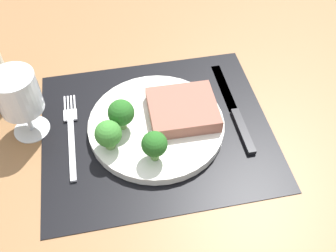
{
  "coord_description": "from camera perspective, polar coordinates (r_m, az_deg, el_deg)",
  "views": [
    {
      "loc": [
        -6.58,
        -43.96,
        53.79
      ],
      "look_at": [
        1.86,
        -1.27,
        1.9
      ],
      "focal_mm": 41.89,
      "sensor_mm": 36.0,
      "label": 1
    }
  ],
  "objects": [
    {
      "name": "ground_plane",
      "position": [
        0.71,
        -1.67,
        -1.21
      ],
      "size": [
        140.0,
        110.0,
        3.0
      ],
      "primitive_type": "cube",
      "color": "brown"
    },
    {
      "name": "placemat",
      "position": [
        0.7,
        -1.7,
        -0.36
      ],
      "size": [
        40.07,
        34.63,
        0.3
      ],
      "primitive_type": "cube",
      "color": "black",
      "rests_on": "ground_plane"
    },
    {
      "name": "plate",
      "position": [
        0.69,
        -1.72,
        0.14
      ],
      "size": [
        23.83,
        23.83,
        1.6
      ],
      "primitive_type": "cylinder",
      "color": "silver",
      "rests_on": "placemat"
    },
    {
      "name": "steak",
      "position": [
        0.69,
        2.14,
        2.42
      ],
      "size": [
        11.98,
        10.73,
        2.52
      ],
      "primitive_type": "cube",
      "rotation": [
        0.0,
        0.0,
        -0.02
      ],
      "color": "#8C5647",
      "rests_on": "plate"
    },
    {
      "name": "broccoli_back_left",
      "position": [
        0.65,
        -6.86,
        2.03
      ],
      "size": [
        4.47,
        4.47,
        5.97
      ],
      "color": "#6B994C",
      "rests_on": "plate"
    },
    {
      "name": "broccoli_near_steak",
      "position": [
        0.61,
        -1.99,
        -2.72
      ],
      "size": [
        4.15,
        4.15,
        5.73
      ],
      "color": "#5B8942",
      "rests_on": "plate"
    },
    {
      "name": "broccoli_center",
      "position": [
        0.63,
        -8.67,
        -1.18
      ],
      "size": [
        4.41,
        4.41,
        5.52
      ],
      "color": "#5B8942",
      "rests_on": "plate"
    },
    {
      "name": "fork",
      "position": [
        0.7,
        -13.9,
        -1.08
      ],
      "size": [
        2.4,
        19.2,
        0.5
      ],
      "rotation": [
        0.0,
        0.0,
        -0.01
      ],
      "color": "silver",
      "rests_on": "placemat"
    },
    {
      "name": "knife",
      "position": [
        0.73,
        9.77,
        1.93
      ],
      "size": [
        1.8,
        23.0,
        0.8
      ],
      "rotation": [
        0.0,
        0.0,
        -0.01
      ],
      "color": "black",
      "rests_on": "placemat"
    },
    {
      "name": "wine_glass",
      "position": [
        0.68,
        -20.93,
        4.05
      ],
      "size": [
        7.17,
        7.17,
        12.77
      ],
      "color": "silver",
      "rests_on": "ground_plane"
    }
  ]
}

